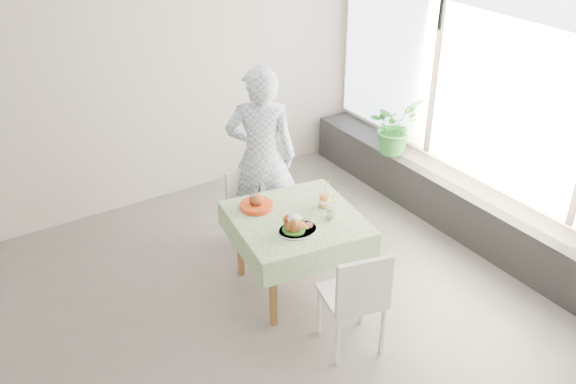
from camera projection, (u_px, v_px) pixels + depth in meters
floor at (229, 339)px, 5.19m from camera, size 6.00×6.00×0.00m
wall_back at (102, 85)px, 6.34m from camera, size 6.00×0.02×2.80m
wall_right at (508, 103)px, 5.94m from camera, size 0.02×5.00×2.80m
window_pane at (510, 77)px, 5.80m from camera, size 0.01×4.80×2.18m
window_ledge at (475, 215)px, 6.40m from camera, size 0.40×4.80×0.50m
cafe_table at (296, 244)px, 5.56m from camera, size 1.18×1.18×0.74m
chair_far at (253, 224)px, 6.25m from camera, size 0.44×0.44×0.80m
chair_near at (351, 316)px, 5.00m from camera, size 0.53×0.53×0.93m
diner at (261, 157)px, 6.05m from camera, size 0.79×0.72×1.82m
main_dish at (296, 226)px, 5.19m from camera, size 0.34×0.34×0.17m
juice_cup_orange at (324, 200)px, 5.55m from camera, size 0.10×0.10×0.29m
juice_cup_lemonade at (332, 211)px, 5.39m from camera, size 0.09×0.09×0.26m
second_dish at (256, 204)px, 5.53m from camera, size 0.29×0.29×0.14m
potted_plant at (394, 126)px, 6.96m from camera, size 0.65×0.60×0.60m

